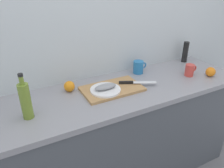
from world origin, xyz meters
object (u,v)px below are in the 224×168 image
Objects in this scene: cutting_board at (112,89)px; coffee_mug_0 at (190,70)px; coffee_mug_1 at (138,67)px; pepper_mill at (185,52)px; fish_fillet at (105,86)px; orange_0 at (69,86)px; chef_knife at (133,82)px; olive_oil_bottle at (26,100)px; white_plate at (105,90)px.

coffee_mug_0 is at bearing -5.93° from cutting_board.
pepper_mill is (0.55, 0.02, 0.04)m from coffee_mug_1.
fish_fillet reaches higher than cutting_board.
pepper_mill reaches higher than orange_0.
coffee_mug_0 is 1.44× the size of orange_0.
chef_knife is 0.94× the size of olive_oil_bottle.
chef_knife is at bearing -133.07° from coffee_mug_1.
white_plate is (-0.06, -0.02, 0.02)m from cutting_board.
pepper_mill is (0.96, 0.21, 0.07)m from white_plate.
olive_oil_bottle is at bearing -147.74° from orange_0.
coffee_mug_0 is at bearing 19.90° from chef_knife.
cutting_board is 3.89× the size of coffee_mug_0.
cutting_board is 2.67× the size of fish_fillet.
olive_oil_bottle is 1.32m from coffee_mug_0.
pepper_mill reaches higher than coffee_mug_1.
fish_fillet is at bearing 6.07° from olive_oil_bottle.
coffee_mug_1 is (0.41, 0.19, 0.03)m from white_plate.
coffee_mug_1 is at bearing -177.83° from pepper_mill.
fish_fillet is at bearing 175.84° from coffee_mug_0.
white_plate is at bearing -33.26° from orange_0.
orange_0 is (-0.22, 0.15, 0.01)m from white_plate.
fish_fillet is 0.99m from pepper_mill.
coffee_mug_1 is 1.59× the size of orange_0.
cutting_board is 0.92m from pepper_mill.
coffee_mug_1 reaches higher than fish_fillet.
white_plate is 1.75× the size of coffee_mug_1.
coffee_mug_1 is (0.17, 0.19, 0.03)m from chef_knife.
orange_0 is (-0.64, -0.04, -0.02)m from coffee_mug_1.
fish_fillet is 0.77m from coffee_mug_0.
white_plate is 1.33× the size of fish_fillet.
pepper_mill is (0.20, 0.27, 0.05)m from coffee_mug_0.
olive_oil_bottle is at bearing -172.98° from cutting_board.
coffee_mug_1 reaches higher than white_plate.
olive_oil_bottle reaches higher than orange_0.
chef_knife is 0.53m from coffee_mug_0.
fish_fillet is at bearing 180.00° from white_plate.
pepper_mill reaches higher than cutting_board.
chef_knife is 0.76m from pepper_mill.
coffee_mug_1 is at bearing 14.47° from olive_oil_bottle.
white_plate is 0.24m from chef_knife.
coffee_mug_1 is 0.64× the size of pepper_mill.
chef_knife reaches higher than white_plate.
pepper_mill reaches higher than fish_fillet.
cutting_board is 2.25× the size of pepper_mill.
cutting_board is at bearing -24.14° from orange_0.
cutting_board is 0.62m from olive_oil_bottle.
white_plate is 0.56m from olive_oil_bottle.
fish_fillet is 2.09× the size of orange_0.
pepper_mill reaches higher than coffee_mug_0.
coffee_mug_1 is 0.55m from pepper_mill.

